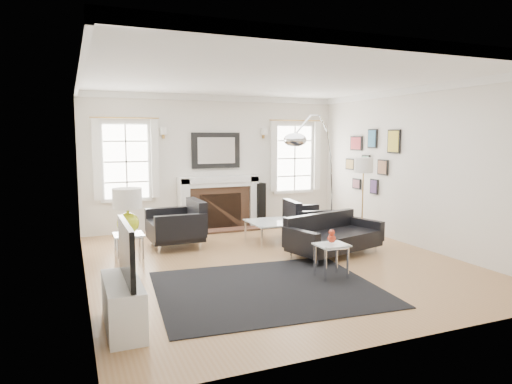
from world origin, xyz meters
name	(u,v)px	position (x,y,z in m)	size (l,w,h in m)	color
floor	(274,262)	(0.00, 0.00, 0.00)	(6.00, 6.00, 0.00)	#9C6D41
back_wall	(216,162)	(0.00, 3.00, 1.40)	(5.50, 0.04, 2.80)	silver
front_wall	(410,195)	(0.00, -3.00, 1.40)	(5.50, 0.04, 2.80)	silver
left_wall	(81,178)	(-2.75, 0.00, 1.40)	(0.04, 6.00, 2.80)	silver
right_wall	(417,168)	(2.75, 0.00, 1.40)	(0.04, 6.00, 2.80)	silver
ceiling	(275,78)	(0.00, 0.00, 2.80)	(5.50, 6.00, 0.02)	white
crown_molding	(275,82)	(0.00, 0.00, 2.74)	(5.50, 6.00, 0.12)	white
fireplace	(219,203)	(0.00, 2.79, 0.54)	(1.70, 0.69, 1.11)	white
mantel_mirror	(216,150)	(0.00, 2.95, 1.65)	(1.05, 0.07, 0.75)	black
window_left	(126,161)	(-1.85, 2.95, 1.46)	(1.24, 0.15, 1.62)	white
window_right	(294,158)	(1.85, 2.95, 1.46)	(1.24, 0.15, 1.62)	white
gallery_wall	(370,157)	(2.72, 1.30, 1.53)	(0.04, 1.73, 1.29)	black
tv_unit	(123,297)	(-2.44, -1.70, 0.33)	(0.35, 1.00, 1.09)	white
area_rug	(267,288)	(-0.61, -1.14, 0.01)	(2.77, 2.31, 0.01)	black
sofa	(332,237)	(1.08, 0.05, 0.29)	(1.80, 1.17, 0.54)	black
armchair_left	(179,226)	(-1.15, 1.53, 0.38)	(0.92, 1.02, 0.68)	black
armchair_right	(305,219)	(1.35, 1.47, 0.33)	(0.86, 0.94, 0.58)	black
coffee_table	(273,223)	(0.54, 1.22, 0.36)	(0.87, 0.87, 0.39)	silver
side_table_left	(129,240)	(-2.11, 0.66, 0.38)	(0.44, 0.44, 0.48)	silver
nesting_table	(331,252)	(0.39, -1.05, 0.36)	(0.43, 0.36, 0.47)	silver
gourd_lamp	(128,208)	(-2.11, 0.66, 0.88)	(0.43, 0.43, 0.69)	#C7DD1B
orange_vase	(332,237)	(0.39, -1.05, 0.58)	(0.12, 0.12, 0.18)	red
arc_floor_lamp	(316,176)	(0.90, 0.30, 1.29)	(1.69, 1.56, 2.39)	white
stick_floor_lamp	(363,170)	(1.81, 0.26, 1.37)	(0.32, 0.32, 1.58)	#B3853E
speaker_tower	(260,205)	(0.88, 2.65, 0.48)	(0.19, 0.19, 0.95)	black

